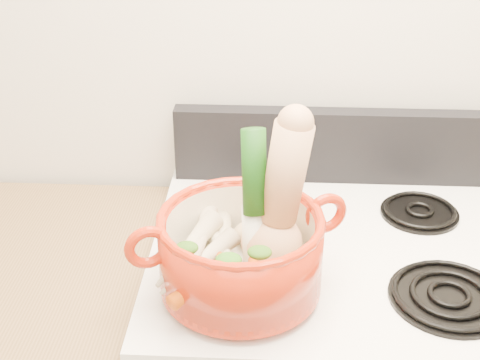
{
  "coord_description": "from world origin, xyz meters",
  "views": [
    {
      "loc": [
        -0.15,
        0.24,
        1.74
      ],
      "look_at": [
        -0.2,
        1.22,
        1.2
      ],
      "focal_mm": 50.0,
      "sensor_mm": 36.0,
      "label": 1
    }
  ],
  "objects": [
    {
      "name": "burner_front_right",
      "position": [
        0.19,
        1.24,
        0.96
      ],
      "size": [
        0.22,
        0.22,
        0.02
      ],
      "primitive_type": "cylinder",
      "color": "black",
      "rests_on": "cooktop"
    },
    {
      "name": "leek",
      "position": [
        -0.17,
        1.25,
        1.14
      ],
      "size": [
        0.06,
        0.1,
        0.29
      ],
      "primitive_type": "cylinder",
      "rotation": [
        -0.19,
        0.0,
        0.19
      ],
      "color": "silver",
      "rests_on": "dutch_oven"
    },
    {
      "name": "pot_handle_left",
      "position": [
        -0.35,
        1.18,
        1.09
      ],
      "size": [
        0.08,
        0.05,
        0.08
      ],
      "primitive_type": "torus",
      "rotation": [
        1.57,
        0.0,
        0.39
      ],
      "color": "#AA210A",
      "rests_on": "dutch_oven"
    },
    {
      "name": "burner_front_left",
      "position": [
        -0.19,
        1.24,
        0.96
      ],
      "size": [
        0.22,
        0.22,
        0.02
      ],
      "primitive_type": "cylinder",
      "color": "black",
      "rests_on": "cooktop"
    },
    {
      "name": "parsnip_3",
      "position": [
        -0.3,
        1.25,
        1.04
      ],
      "size": [
        0.13,
        0.2,
        0.06
      ],
      "primitive_type": "cone",
      "rotation": [
        1.66,
        0.0,
        -0.44
      ],
      "color": "beige",
      "rests_on": "dutch_oven"
    },
    {
      "name": "parsnip_0",
      "position": [
        -0.23,
        1.27,
        1.02
      ],
      "size": [
        0.07,
        0.22,
        0.06
      ],
      "primitive_type": "cone",
      "rotation": [
        1.66,
        0.0,
        0.13
      ],
      "color": "beige",
      "rests_on": "dutch_oven"
    },
    {
      "name": "ginger",
      "position": [
        -0.17,
        1.33,
        1.02
      ],
      "size": [
        0.11,
        0.09,
        0.05
      ],
      "primitive_type": "ellipsoid",
      "rotation": [
        0.0,
        0.0,
        -0.35
      ],
      "color": "tan",
      "rests_on": "dutch_oven"
    },
    {
      "name": "squash",
      "position": [
        -0.14,
        1.26,
        1.15
      ],
      "size": [
        0.2,
        0.18,
        0.31
      ],
      "primitive_type": null,
      "rotation": [
        0.0,
        0.14,
        -0.41
      ],
      "color": "tan",
      "rests_on": "dutch_oven"
    },
    {
      "name": "wall_back",
      "position": [
        0.0,
        1.75,
        1.3
      ],
      "size": [
        3.5,
        0.02,
        2.6
      ],
      "primitive_type": "cube",
      "color": "beige",
      "rests_on": "floor"
    },
    {
      "name": "parsnip_2",
      "position": [
        -0.24,
        1.29,
        1.03
      ],
      "size": [
        0.12,
        0.16,
        0.05
      ],
      "primitive_type": "cone",
      "rotation": [
        1.66,
        0.0,
        0.56
      ],
      "color": "beige",
      "rests_on": "dutch_oven"
    },
    {
      "name": "pot_handle_right",
      "position": [
        -0.04,
        1.3,
        1.09
      ],
      "size": [
        0.08,
        0.05,
        0.08
      ],
      "primitive_type": "torus",
      "rotation": [
        1.57,
        0.0,
        0.39
      ],
      "color": "#AA210A",
      "rests_on": "dutch_oven"
    },
    {
      "name": "control_backsplash",
      "position": [
        0.0,
        1.7,
        1.04
      ],
      "size": [
        0.76,
        0.05,
        0.18
      ],
      "primitive_type": "cube",
      "color": "black",
      "rests_on": "cooktop"
    },
    {
      "name": "parsnip_4",
      "position": [
        -0.27,
        1.3,
        1.05
      ],
      "size": [
        0.06,
        0.22,
        0.06
      ],
      "primitive_type": "cone",
      "rotation": [
        1.66,
        0.0,
        -0.08
      ],
      "color": "beige",
      "rests_on": "dutch_oven"
    },
    {
      "name": "parsnip_1",
      "position": [
        -0.27,
        1.23,
        1.02
      ],
      "size": [
        0.15,
        0.18,
        0.06
      ],
      "primitive_type": "cone",
      "rotation": [
        1.66,
        0.0,
        -0.67
      ],
      "color": "beige",
      "rests_on": "dutch_oven"
    },
    {
      "name": "carrot_1",
      "position": [
        -0.26,
        1.17,
        1.02
      ],
      "size": [
        0.11,
        0.13,
        0.04
      ],
      "primitive_type": "cone",
      "rotation": [
        1.66,
        0.0,
        -0.67
      ],
      "color": "orange",
      "rests_on": "dutch_oven"
    },
    {
      "name": "cooktop",
      "position": [
        0.0,
        1.4,
        0.93
      ],
      "size": [
        0.78,
        0.67,
        0.03
      ],
      "primitive_type": "cube",
      "color": "white",
      "rests_on": "stove_body"
    },
    {
      "name": "carrot_0",
      "position": [
        -0.23,
        1.2,
        1.02
      ],
      "size": [
        0.07,
        0.17,
        0.05
      ],
      "primitive_type": "cone",
      "rotation": [
        1.66,
        0.0,
        0.19
      ],
      "color": "#B83709",
      "rests_on": "dutch_oven"
    },
    {
      "name": "burner_back_right",
      "position": [
        0.19,
        1.54,
        0.96
      ],
      "size": [
        0.17,
        0.17,
        0.02
      ],
      "primitive_type": "cylinder",
      "color": "black",
      "rests_on": "cooktop"
    },
    {
      "name": "carrot_2",
      "position": [
        -0.17,
        1.22,
        1.03
      ],
      "size": [
        0.06,
        0.17,
        0.05
      ],
      "primitive_type": "cone",
      "rotation": [
        1.66,
        0.0,
        0.14
      ],
      "color": "#DB510A",
      "rests_on": "dutch_oven"
    },
    {
      "name": "dutch_oven",
      "position": [
        -0.2,
        1.24,
        1.04
      ],
      "size": [
        0.39,
        0.39,
        0.15
      ],
      "primitive_type": "cylinder",
      "rotation": [
        0.0,
        0.0,
        0.39
      ],
      "color": "#AA210A",
      "rests_on": "burner_front_left"
    },
    {
      "name": "burner_back_left",
      "position": [
        -0.19,
        1.54,
        0.96
      ],
      "size": [
        0.17,
        0.17,
        0.02
      ],
      "primitive_type": "cylinder",
      "color": "black",
      "rests_on": "cooktop"
    }
  ]
}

